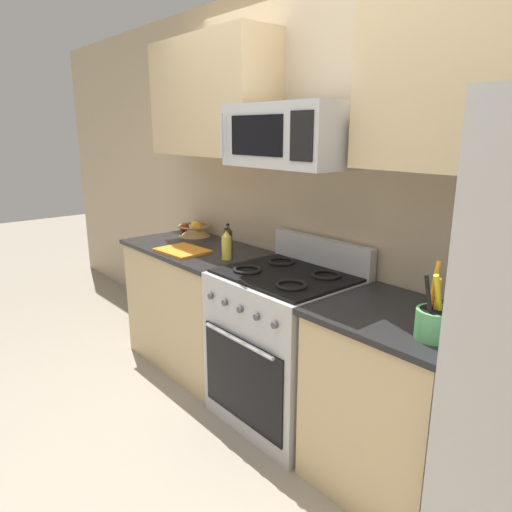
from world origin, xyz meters
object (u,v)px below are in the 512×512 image
Objects in this scene: apple_loose at (184,227)px; cutting_board at (183,251)px; bottle_hot_sauce at (463,308)px; microwave at (292,135)px; prep_bowl at (433,311)px; bottle_soy at (228,238)px; range_oven at (285,346)px; fruit_basket at (195,229)px; bottle_oil at (227,245)px; utensil_crock at (434,322)px.

apple_loose is 0.66m from cutting_board.
apple_loose is 0.41× the size of bottle_hot_sauce.
prep_bowl is (0.85, 0.07, -0.76)m from microwave.
bottle_hot_sauce is at bearing -1.66° from bottle_soy.
cutting_board is 0.32m from bottle_soy.
apple_loose is at bearing 176.57° from bottle_hot_sauce.
range_oven is 3.16× the size of cutting_board.
fruit_basket is at bearing 171.69° from bottle_soy.
prep_bowl is at bearing -2.81° from apple_loose.
microwave is at bearing -6.72° from bottle_soy.
bottle_soy is (-0.18, 0.15, -0.01)m from bottle_oil.
range_oven is 0.97m from prep_bowl.
utensil_crock is 2.43m from apple_loose.
microwave reaches higher than fruit_basket.
bottle_hot_sauce is at bearing -3.27° from fruit_basket.
prep_bowl is (1.37, 0.14, -0.07)m from bottle_oil.
apple_loose is 0.72× the size of prep_bowl.
bottle_hot_sauce is 1.70m from bottle_soy.
microwave is 2.32× the size of utensil_crock.
utensil_crock is at bearing -7.45° from range_oven.
utensil_crock is at bearing 0.80° from cutting_board.
utensil_crock is at bearing -95.65° from bottle_hot_sauce.
utensil_crock is 1.85m from cutting_board.
range_oven is 1.12m from utensil_crock.
fruit_basket is 3.28× the size of apple_loose.
bottle_hot_sauce is (0.02, 0.19, 0.01)m from utensil_crock.
cutting_board is 1.88m from bottle_hot_sauce.
bottle_hot_sauce is at bearing 1.88° from microwave.
apple_loose is 0.41× the size of bottle_soy.
bottle_oil is at bearing -15.24° from apple_loose.
apple_loose is at bearing 174.60° from fruit_basket.
bottle_soy is (-0.70, 0.08, -0.70)m from microwave.
prep_bowl is (1.72, 0.25, 0.01)m from cutting_board.
cutting_board is at bearing -33.13° from apple_loose.
bottle_soy is (0.54, -0.08, 0.03)m from fruit_basket.
microwave is 2.88× the size of fruit_basket.
cutting_board is (-1.85, -0.03, -0.06)m from utensil_crock.
microwave reaches higher than range_oven.
range_oven is 10.10× the size of prep_bowl.
bottle_oil is (-0.51, -0.07, -0.69)m from microwave.
microwave reaches higher than cutting_board.
bottle_oil is at bearing -176.16° from bottle_hot_sauce.
bottle_soy is at bearing -8.31° from fruit_basket.
range_oven reaches higher than prep_bowl.
microwave is 1.45m from fruit_basket.
bottle_hot_sauce is at bearing 6.59° from cutting_board.
bottle_soy is (0.72, -0.10, 0.05)m from apple_loose.
bottle_soy is (-1.68, 0.24, 0.01)m from utensil_crock.
fruit_basket is at bearing 162.39° from bottle_oil.
range_oven is 1.51m from apple_loose.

